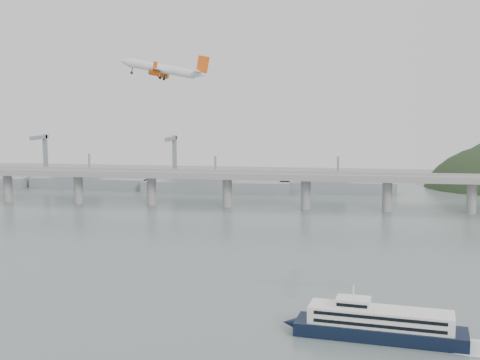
# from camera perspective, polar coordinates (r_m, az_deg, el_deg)

# --- Properties ---
(ground) EXTENTS (900.00, 900.00, 0.00)m
(ground) POSITION_cam_1_polar(r_m,az_deg,el_deg) (214.37, -2.23, -11.43)
(ground) COLOR slate
(ground) RESTS_ON ground
(bridge) EXTENTS (800.00, 22.00, 23.90)m
(bridge) POSITION_cam_1_polar(r_m,az_deg,el_deg) (404.70, 2.89, -0.05)
(bridge) COLOR gray
(bridge) RESTS_ON ground
(distant_fleet) EXTENTS (453.00, 60.90, 40.00)m
(distant_fleet) POSITION_cam_1_polar(r_m,az_deg,el_deg) (507.18, -13.97, -0.09)
(distant_fleet) COLOR gray
(distant_fleet) RESTS_ON ground
(ferry) EXTENTS (79.92, 21.83, 15.10)m
(ferry) POSITION_cam_1_polar(r_m,az_deg,el_deg) (193.14, 12.33, -12.43)
(ferry) COLOR black
(ferry) RESTS_ON ground
(airliner) EXTENTS (40.46, 36.51, 10.48)m
(airliner) POSITION_cam_1_polar(r_m,az_deg,el_deg) (278.51, -6.81, 9.76)
(airliner) COLOR white
(airliner) RESTS_ON ground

